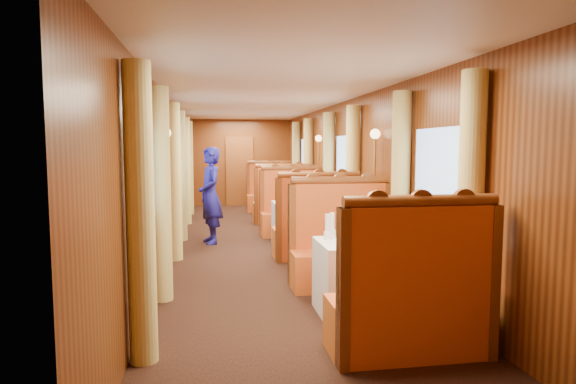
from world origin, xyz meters
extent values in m
cube|color=brown|center=(0.00, 5.97, 1.00)|extent=(0.80, 0.04, 2.00)
cube|color=white|center=(0.75, -3.50, 0.38)|extent=(1.05, 0.72, 0.75)
cube|color=#AC2A13|center=(0.75, -4.45, 0.23)|extent=(1.30, 0.55, 0.45)
cube|color=#AC2A13|center=(0.75, -4.67, 0.85)|extent=(1.30, 0.12, 0.80)
cylinder|color=brown|center=(0.75, -4.67, 1.29)|extent=(1.23, 0.10, 0.10)
cube|color=#AC2A13|center=(0.75, -2.55, 0.23)|extent=(1.30, 0.55, 0.45)
cube|color=#AC2A13|center=(0.75, -2.33, 0.85)|extent=(1.30, 0.12, 0.80)
cylinder|color=brown|center=(0.75, -2.33, 1.29)|extent=(1.23, 0.10, 0.10)
cube|color=white|center=(0.75, 0.00, 0.38)|extent=(1.05, 0.72, 0.75)
cube|color=#AC2A13|center=(0.75, -0.95, 0.23)|extent=(1.30, 0.55, 0.45)
cube|color=#AC2A13|center=(0.75, -1.17, 0.85)|extent=(1.30, 0.12, 0.80)
cylinder|color=brown|center=(0.75, -1.17, 1.29)|extent=(1.23, 0.10, 0.10)
cube|color=#AC2A13|center=(0.75, 0.95, 0.23)|extent=(1.30, 0.55, 0.45)
cube|color=#AC2A13|center=(0.75, 1.17, 0.85)|extent=(1.30, 0.12, 0.80)
cylinder|color=brown|center=(0.75, 1.17, 1.29)|extent=(1.23, 0.10, 0.10)
cube|color=white|center=(0.75, 3.50, 0.38)|extent=(1.05, 0.72, 0.75)
cube|color=#AC2A13|center=(0.75, 2.55, 0.23)|extent=(1.30, 0.55, 0.45)
cube|color=#AC2A13|center=(0.75, 2.33, 0.85)|extent=(1.30, 0.12, 0.80)
cylinder|color=brown|center=(0.75, 2.33, 1.29)|extent=(1.23, 0.10, 0.10)
cube|color=#AC2A13|center=(0.75, 4.45, 0.23)|extent=(1.30, 0.55, 0.45)
cube|color=#AC2A13|center=(0.75, 4.67, 0.85)|extent=(1.30, 0.12, 0.80)
cylinder|color=brown|center=(0.75, 4.67, 1.29)|extent=(1.23, 0.10, 0.10)
cube|color=silver|center=(0.65, -3.52, 0.76)|extent=(0.41, 0.37, 0.01)
cylinder|color=white|center=(1.05, -3.60, 0.76)|extent=(0.22, 0.22, 0.01)
cylinder|color=white|center=(0.34, -3.35, 0.79)|extent=(0.08, 0.08, 0.08)
cylinder|color=white|center=(0.34, -3.35, 0.92)|extent=(0.05, 0.05, 0.18)
cylinder|color=white|center=(0.41, -3.25, 0.79)|extent=(0.08, 0.08, 0.08)
cylinder|color=white|center=(0.41, -3.25, 0.92)|extent=(0.05, 0.05, 0.18)
cylinder|color=silver|center=(0.72, -0.01, 0.82)|extent=(0.06, 0.06, 0.14)
cylinder|color=silver|center=(0.78, 3.50, 0.82)|extent=(0.06, 0.06, 0.14)
cylinder|color=#D0C26B|center=(-1.38, -4.28, 1.18)|extent=(0.22, 0.22, 2.35)
cylinder|color=#D0C26B|center=(-1.38, -2.72, 1.18)|extent=(0.22, 0.22, 2.35)
cylinder|color=#D0C26B|center=(1.38, -4.28, 1.18)|extent=(0.22, 0.22, 2.35)
cylinder|color=#D0C26B|center=(1.38, -2.72, 1.18)|extent=(0.22, 0.22, 2.35)
cylinder|color=#D0C26B|center=(-1.38, -0.78, 1.18)|extent=(0.22, 0.22, 2.35)
cylinder|color=#D0C26B|center=(-1.38, 0.78, 1.18)|extent=(0.22, 0.22, 2.35)
cylinder|color=#D0C26B|center=(1.38, -0.78, 1.18)|extent=(0.22, 0.22, 2.35)
cylinder|color=#D0C26B|center=(1.38, 0.78, 1.18)|extent=(0.22, 0.22, 2.35)
cylinder|color=#D0C26B|center=(-1.38, 2.72, 1.18)|extent=(0.22, 0.22, 2.35)
cylinder|color=#D0C26B|center=(-1.38, 4.28, 1.18)|extent=(0.22, 0.22, 2.35)
cylinder|color=#D0C26B|center=(1.38, 2.72, 1.18)|extent=(0.22, 0.22, 2.35)
cylinder|color=#D0C26B|center=(1.38, 4.28, 1.18)|extent=(0.22, 0.22, 2.35)
cylinder|color=#BF8C3F|center=(-1.40, -1.75, 0.93)|extent=(0.04, 0.04, 1.85)
sphere|color=#FFD18C|center=(-1.40, -1.75, 1.88)|extent=(0.14, 0.14, 0.14)
cylinder|color=#BF8C3F|center=(1.40, -1.75, 0.93)|extent=(0.04, 0.04, 1.85)
sphere|color=#FFD18C|center=(1.40, -1.75, 1.88)|extent=(0.14, 0.14, 0.14)
cylinder|color=#BF8C3F|center=(-1.40, 1.75, 0.93)|extent=(0.04, 0.04, 1.85)
sphere|color=#FFD18C|center=(-1.40, 1.75, 1.88)|extent=(0.14, 0.14, 0.14)
cylinder|color=#BF8C3F|center=(1.40, 1.75, 0.93)|extent=(0.04, 0.04, 1.85)
sphere|color=#FFD18C|center=(1.40, 1.75, 1.88)|extent=(0.14, 0.14, 0.14)
imported|color=navy|center=(-0.85, 0.43, 0.85)|extent=(0.55, 0.70, 1.70)
cube|color=beige|center=(0.75, 0.79, 0.75)|extent=(0.40, 0.24, 0.55)
sphere|color=tan|center=(0.75, 0.79, 1.11)|extent=(0.20, 0.20, 0.20)
cube|color=beige|center=(0.75, 0.62, 0.52)|extent=(0.36, 0.30, 0.14)
camera|label=1|loc=(-0.84, -8.10, 1.70)|focal=30.00mm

